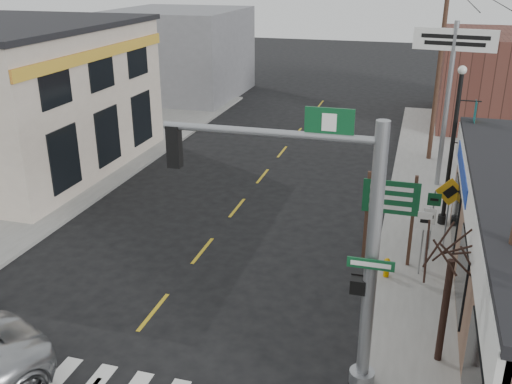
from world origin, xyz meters
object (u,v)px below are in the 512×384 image
(traffic_signal_pole, at_px, (337,230))
(fire_hydrant, at_px, (387,267))
(dance_center_sign, at_px, (452,65))
(utility_pole_far, at_px, (439,73))
(bare_tree, at_px, (455,241))
(lamp_post, at_px, (455,136))
(guide_sign, at_px, (390,207))

(traffic_signal_pole, height_order, fire_hydrant, traffic_signal_pole)
(fire_hydrant, relative_size, dance_center_sign, 0.09)
(fire_hydrant, height_order, utility_pole_far, utility_pole_far)
(bare_tree, relative_size, utility_pole_far, 0.50)
(lamp_post, relative_size, bare_tree, 1.42)
(traffic_signal_pole, bearing_deg, bare_tree, 28.53)
(lamp_post, distance_m, bare_tree, 8.60)
(dance_center_sign, distance_m, bare_tree, 13.09)
(dance_center_sign, height_order, bare_tree, dance_center_sign)
(fire_hydrant, relative_size, lamp_post, 0.11)
(lamp_post, bearing_deg, traffic_signal_pole, -124.09)
(lamp_post, bearing_deg, guide_sign, -135.54)
(utility_pole_far, bearing_deg, bare_tree, -90.28)
(utility_pole_far, bearing_deg, dance_center_sign, -85.57)
(guide_sign, xyz_separation_m, dance_center_sign, (1.73, 8.13, 3.36))
(dance_center_sign, xyz_separation_m, utility_pole_far, (-0.39, 3.80, -0.99))
(dance_center_sign, height_order, utility_pole_far, utility_pole_far)
(lamp_post, bearing_deg, dance_center_sign, 74.83)
(bare_tree, height_order, utility_pole_far, utility_pole_far)
(guide_sign, distance_m, lamp_post, 4.52)
(fire_hydrant, height_order, bare_tree, bare_tree)
(guide_sign, bearing_deg, dance_center_sign, 78.15)
(traffic_signal_pole, relative_size, dance_center_sign, 0.92)
(bare_tree, bearing_deg, lamp_post, 88.06)
(guide_sign, bearing_deg, utility_pole_far, 83.75)
(traffic_signal_pole, distance_m, lamp_post, 10.42)
(fire_hydrant, height_order, lamp_post, lamp_post)
(utility_pole_far, bearing_deg, traffic_signal_pole, -98.41)
(lamp_post, distance_m, utility_pole_far, 8.21)
(bare_tree, bearing_deg, fire_hydrant, 112.20)
(fire_hydrant, xyz_separation_m, dance_center_sign, (1.63, 9.08, 5.03))
(guide_sign, height_order, fire_hydrant, guide_sign)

